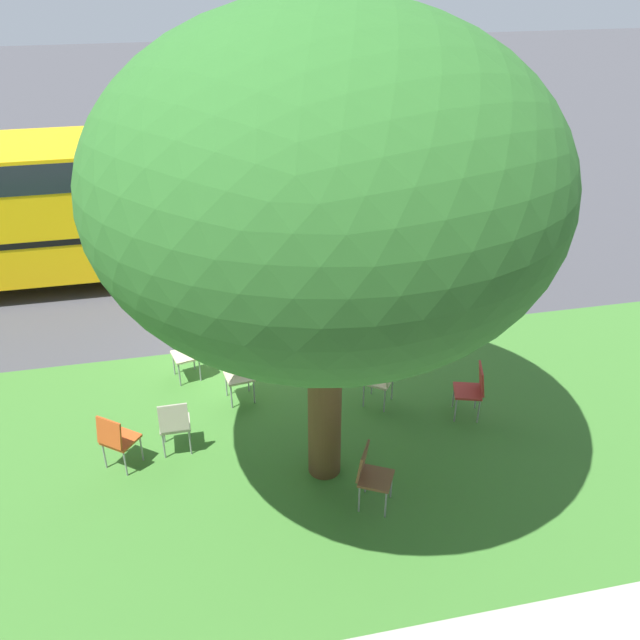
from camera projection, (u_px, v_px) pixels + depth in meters
The scene contains 11 objects.
ground at pixel (268, 337), 12.32m from camera, with size 80.00×80.00×0.00m, color #424247.
grass_verge at pixel (300, 451), 9.61m from camera, with size 48.00×6.00×0.01m, color #3D752D.
street_tree at pixel (326, 188), 7.29m from camera, with size 5.20×5.20×5.96m.
chair_0 at pixel (383, 377), 10.32m from camera, with size 0.58×0.58×0.88m.
chair_1 at pixel (174, 423), 9.35m from camera, with size 0.42×0.43×0.88m.
chair_2 at pixel (189, 350), 10.98m from camera, with size 0.51×0.50×0.88m.
chair_3 at pixel (371, 473), 8.48m from camera, with size 0.57×0.56×0.88m.
chair_4 at pixel (116, 438), 9.07m from camera, with size 0.58×0.59×0.88m.
chair_5 at pixel (473, 387), 10.08m from camera, with size 0.53×0.52×0.88m.
chair_6 at pixel (238, 370), 10.49m from camera, with size 0.47×0.48×0.88m.
parked_car at pixel (403, 228), 14.71m from camera, with size 3.70×1.92×1.65m.
Camera 1 is at (1.28, 10.50, 6.40)m, focal length 37.94 mm.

